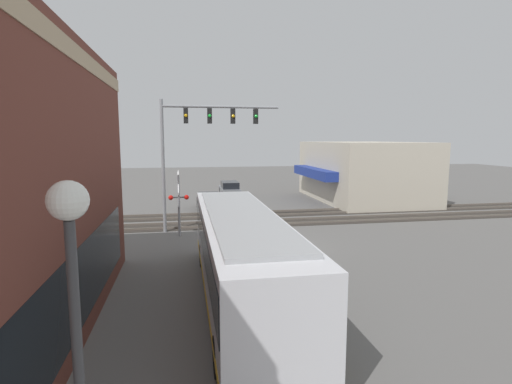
{
  "coord_description": "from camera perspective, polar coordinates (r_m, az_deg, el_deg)",
  "views": [
    {
      "loc": [
        -19.89,
        4.67,
        5.68
      ],
      "look_at": [
        3.08,
        0.52,
        2.54
      ],
      "focal_mm": 28.0,
      "sensor_mm": 36.0,
      "label": 1
    }
  ],
  "objects": [
    {
      "name": "traffic_signal_gantry",
      "position": [
        24.47,
        -8.17,
        8.25
      ],
      "size": [
        0.42,
        7.14,
        7.97
      ],
      "color": "gray",
      "rests_on": "ground"
    },
    {
      "name": "city_bus",
      "position": [
        14.05,
        -2.19,
        -8.57
      ],
      "size": [
        12.45,
        2.59,
        3.16
      ],
      "color": "silver",
      "rests_on": "ground"
    },
    {
      "name": "crossing_signal",
      "position": [
        23.48,
        -10.99,
        -0.76
      ],
      "size": [
        1.41,
        1.18,
        3.81
      ],
      "color": "gray",
      "rests_on": "ground"
    },
    {
      "name": "parked_car_black",
      "position": [
        31.96,
        -6.76,
        -1.46
      ],
      "size": [
        4.55,
        1.82,
        1.36
      ],
      "color": "black",
      "rests_on": "ground"
    },
    {
      "name": "shop_building",
      "position": [
        38.36,
        14.93,
        2.91
      ],
      "size": [
        13.02,
        9.51,
        5.35
      ],
      "color": "beige",
      "rests_on": "ground"
    },
    {
      "name": "pedestrian_near_bus",
      "position": [
        15.29,
        4.87,
        -10.46
      ],
      "size": [
        0.34,
        0.34,
        1.81
      ],
      "color": "black",
      "rests_on": "ground"
    },
    {
      "name": "streetlamp",
      "position": [
        5.32,
        -24.03,
        -21.82
      ],
      "size": [
        0.44,
        0.44,
        5.24
      ],
      "color": "#38383A",
      "rests_on": "ground"
    },
    {
      "name": "rail_track_far",
      "position": [
        30.0,
        -1.1,
        -3.2
      ],
      "size": [
        2.6,
        60.0,
        0.15
      ],
      "color": "#332D28",
      "rests_on": "ground"
    },
    {
      "name": "ground_plane",
      "position": [
        21.21,
        2.9,
        -7.88
      ],
      "size": [
        120.0,
        120.0,
        0.0
      ],
      "primitive_type": "plane",
      "color": "#605E5B"
    },
    {
      "name": "rail_track_near",
      "position": [
        26.91,
        -0.01,
        -4.46
      ],
      "size": [
        2.6,
        60.0,
        0.15
      ],
      "color": "#332D28",
      "rests_on": "ground"
    },
    {
      "name": "parked_car_grey",
      "position": [
        40.26,
        -3.78,
        0.48
      ],
      "size": [
        4.72,
        1.82,
        1.39
      ],
      "color": "slate",
      "rests_on": "ground"
    }
  ]
}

